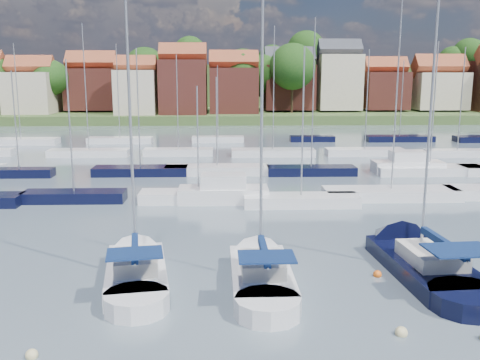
{
  "coord_description": "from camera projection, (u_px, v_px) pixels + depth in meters",
  "views": [
    {
      "loc": [
        -5.28,
        -20.97,
        9.99
      ],
      "look_at": [
        -4.19,
        14.0,
        2.97
      ],
      "focal_mm": 40.0,
      "sensor_mm": 36.0,
      "label": 1
    }
  ],
  "objects": [
    {
      "name": "ground",
      "position": [
        269.0,
        161.0,
        61.88
      ],
      "size": [
        260.0,
        260.0,
        0.0
      ],
      "primitive_type": "plane",
      "color": "#4D5C68",
      "rests_on": "ground"
    },
    {
      "name": "sailboat_left",
      "position": [
        136.0,
        266.0,
        27.1
      ],
      "size": [
        4.46,
        10.96,
        14.52
      ],
      "rotation": [
        0.0,
        0.0,
        1.73
      ],
      "color": "silver",
      "rests_on": "ground"
    },
    {
      "name": "sailboat_centre",
      "position": [
        259.0,
        269.0,
        26.78
      ],
      "size": [
        2.96,
        10.78,
        14.65
      ],
      "rotation": [
        0.0,
        0.0,
        1.58
      ],
      "color": "silver",
      "rests_on": "ground"
    },
    {
      "name": "sailboat_navy",
      "position": [
        411.0,
        256.0,
        28.63
      ],
      "size": [
        4.33,
        12.99,
        17.63
      ],
      "rotation": [
        0.0,
        0.0,
        1.65
      ],
      "color": "black",
      "rests_on": "ground"
    },
    {
      "name": "buoy_b",
      "position": [
        32.0,
        358.0,
        19.09
      ],
      "size": [
        0.45,
        0.45,
        0.45
      ],
      "primitive_type": "sphere",
      "color": "beige",
      "rests_on": "ground"
    },
    {
      "name": "buoy_c",
      "position": [
        282.0,
        318.0,
        22.23
      ],
      "size": [
        0.42,
        0.42,
        0.42
      ],
      "primitive_type": "sphere",
      "color": "#D85914",
      "rests_on": "ground"
    },
    {
      "name": "buoy_d",
      "position": [
        401.0,
        335.0,
        20.75
      ],
      "size": [
        0.49,
        0.49,
        0.49
      ],
      "primitive_type": "sphere",
      "color": "beige",
      "rests_on": "ground"
    },
    {
      "name": "buoy_e",
      "position": [
        412.0,
        253.0,
        30.19
      ],
      "size": [
        0.44,
        0.44,
        0.44
      ],
      "primitive_type": "sphere",
      "color": "#D85914",
      "rests_on": "ground"
    },
    {
      "name": "buoy_h",
      "position": [
        377.0,
        276.0,
        26.73
      ],
      "size": [
        0.43,
        0.43,
        0.43
      ],
      "primitive_type": "sphere",
      "color": "#D85914",
      "rests_on": "ground"
    },
    {
      "name": "marina_field",
      "position": [
        291.0,
        164.0,
        57.1
      ],
      "size": [
        79.62,
        41.41,
        15.93
      ],
      "color": "silver",
      "rests_on": "ground"
    },
    {
      "name": "far_shore_town",
      "position": [
        249.0,
        92.0,
        151.85
      ],
      "size": [
        212.46,
        90.0,
        22.27
      ],
      "color": "#41592C",
      "rests_on": "ground"
    }
  ]
}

